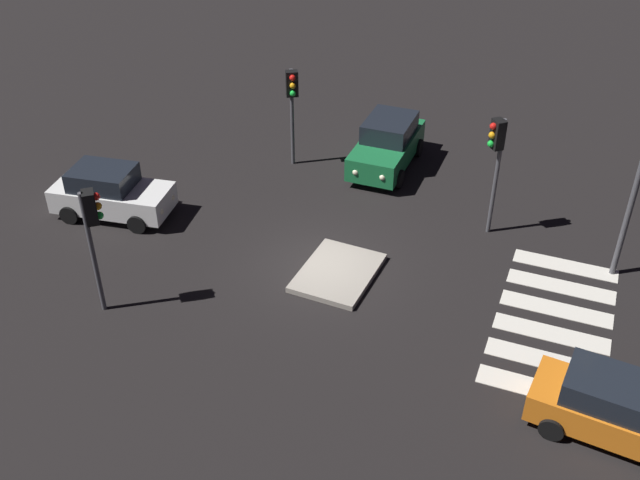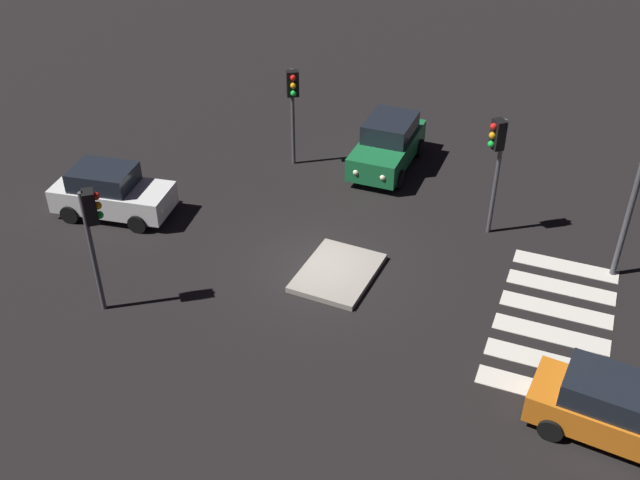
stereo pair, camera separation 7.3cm
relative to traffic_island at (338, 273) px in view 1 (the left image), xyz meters
The scene contains 9 objects.
ground_plane 0.74m from the traffic_island, 71.18° to the left, with size 80.00×80.00×0.00m, color black.
traffic_island is the anchor object (origin of this frame).
car_white 8.59m from the traffic_island, 87.24° to the left, with size 2.38×4.27×1.78m.
car_green 7.42m from the traffic_island, ahead, with size 4.43×2.10×1.92m.
car_orange 8.91m from the traffic_island, 113.07° to the right, with size 2.11×3.95×1.66m.
traffic_light_west 7.51m from the traffic_island, 124.94° to the left, with size 0.54×0.53×3.94m.
traffic_light_north 7.85m from the traffic_island, 34.25° to the left, with size 0.53×0.54×3.87m.
traffic_light_east 6.34m from the traffic_island, 42.46° to the right, with size 0.54×0.53×4.15m.
crosswalk_near 6.54m from the traffic_island, 87.93° to the right, with size 6.45×3.20×0.02m.
Camera 1 is at (-17.49, -6.97, 13.89)m, focal length 41.45 mm.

